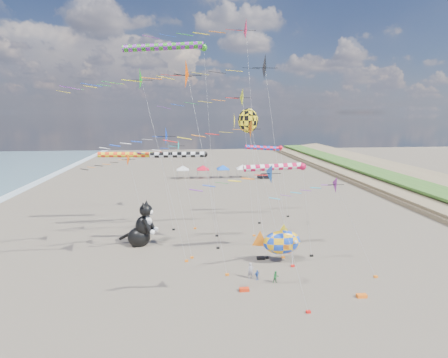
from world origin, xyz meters
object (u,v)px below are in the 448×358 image
object	(u,v)px
parked_car	(265,176)
fish_inflatable	(281,242)
person_adult	(251,271)
cat_inflatable	(141,223)
child_blue	(257,275)
child_green	(276,277)

from	to	relation	value
parked_car	fish_inflatable	bearing A→B (deg)	173.01
person_adult	fish_inflatable	bearing A→B (deg)	25.36
cat_inflatable	parked_car	xyz separation A→B (m)	(25.02, 41.89, -2.20)
child_blue	cat_inflatable	bearing A→B (deg)	116.15
cat_inflatable	child_blue	size ratio (longest dim) A/B	5.47
cat_inflatable	person_adult	size ratio (longest dim) A/B	3.52
child_green	fish_inflatable	bearing A→B (deg)	58.70
child_green	cat_inflatable	bearing A→B (deg)	130.75
fish_inflatable	child_blue	distance (m)	5.20
person_adult	child_green	xyz separation A→B (m)	(2.25, -1.22, -0.20)
child_blue	parked_car	world-z (taller)	parked_car
fish_inflatable	parked_car	bearing A→B (deg)	79.21
cat_inflatable	fish_inflatable	bearing A→B (deg)	-7.12
fish_inflatable	child_blue	size ratio (longest dim) A/B	5.30
child_blue	child_green	bearing A→B (deg)	-49.19
person_adult	parked_car	distance (m)	53.71
child_green	child_blue	world-z (taller)	child_green
cat_inflatable	person_adult	bearing A→B (deg)	-23.67
fish_inflatable	person_adult	distance (m)	5.25
child_green	parked_car	size ratio (longest dim) A/B	0.32
cat_inflatable	child_blue	distance (m)	16.42
person_adult	child_blue	size ratio (longest dim) A/B	1.55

